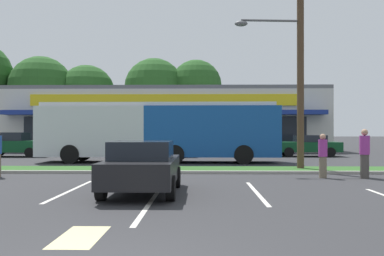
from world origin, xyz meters
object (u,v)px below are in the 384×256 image
at_px(city_bus, 159,130).
at_px(car_2, 14,144).
at_px(utility_pole, 297,59).
at_px(car_3, 307,145).
at_px(pedestrian_by_pole, 365,154).
at_px(car_1, 158,146).
at_px(car_0, 143,167).
at_px(pedestrian_mid, 323,156).

bearing_deg(city_bus, car_2, -25.17).
bearing_deg(utility_pole, city_bus, 142.80).
distance_m(city_bus, car_3, 11.12).
xyz_separation_m(utility_pole, city_bus, (-6.49, 4.93, -3.10)).
bearing_deg(pedestrian_by_pole, car_1, -20.78).
distance_m(car_0, car_2, 20.21).
relative_size(car_0, car_3, 0.97).
distance_m(car_3, pedestrian_mid, 13.79).
bearing_deg(car_3, car_2, 2.09).
bearing_deg(utility_pole, pedestrian_mid, -83.29).
distance_m(car_2, pedestrian_by_pole, 22.57).
height_order(utility_pole, pedestrian_by_pole, utility_pole).
relative_size(utility_pole, car_3, 2.07).
bearing_deg(pedestrian_mid, city_bus, -82.55).
distance_m(city_bus, car_0, 12.07).
xyz_separation_m(car_0, pedestrian_mid, (6.12, 4.21, 0.07)).
bearing_deg(car_2, pedestrian_by_pole, -35.08).
relative_size(city_bus, car_0, 3.10).
xyz_separation_m(city_bus, car_0, (0.70, -12.00, -1.02)).
xyz_separation_m(city_bus, car_3, (9.47, 5.75, -1.02)).
xyz_separation_m(car_3, pedestrian_by_pole, (-1.16, -13.69, 0.17)).
xyz_separation_m(car_2, pedestrian_mid, (16.99, -12.82, 0.00)).
relative_size(car_2, car_3, 1.01).
bearing_deg(car_2, utility_pole, -30.88).
bearing_deg(city_bus, pedestrian_mid, 132.39).
bearing_deg(pedestrian_mid, car_2, -70.82).
bearing_deg(car_1, pedestrian_mid, -60.18).
height_order(car_1, car_2, car_2).
bearing_deg(city_bus, car_0, 94.52).
xyz_separation_m(utility_pole, car_3, (2.98, 10.67, -4.12)).
height_order(city_bus, pedestrian_by_pole, city_bus).
height_order(utility_pole, pedestrian_mid, utility_pole).
distance_m(car_0, car_3, 19.80).
relative_size(car_0, pedestrian_mid, 2.60).
xyz_separation_m(car_3, pedestrian_mid, (-2.64, -13.54, 0.08)).
height_order(car_0, car_1, car_0).
height_order(utility_pole, car_0, utility_pole).
relative_size(car_0, car_2, 0.96).
bearing_deg(car_3, utility_pole, 74.41).
bearing_deg(car_1, utility_pole, -54.86).
height_order(utility_pole, car_2, utility_pole).
bearing_deg(utility_pole, car_0, -129.28).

